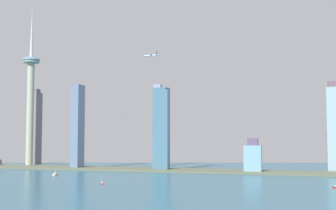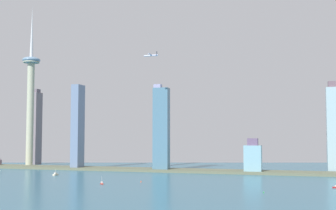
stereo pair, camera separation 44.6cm
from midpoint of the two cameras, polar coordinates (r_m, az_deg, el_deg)
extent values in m
cube|color=#61674F|center=(762.58, 1.41, -8.46)|extent=(909.80, 57.86, 3.89)
cylinder|color=#B1B498|center=(915.45, -17.44, -0.99)|extent=(13.80, 13.80, 212.41)
ellipsoid|color=#6B8BA8|center=(926.62, -17.30, 5.58)|extent=(35.04, 35.04, 12.93)
torus|color=#B1B498|center=(925.90, -17.31, 5.31)|extent=(32.37, 32.37, 2.59)
cone|color=silver|center=(937.71, -17.23, 9.07)|extent=(6.90, 6.90, 102.61)
cube|color=#9295C4|center=(875.62, -1.36, -2.64)|extent=(14.51, 12.15, 163.54)
cube|color=#7CAFC2|center=(734.61, 10.92, -6.93)|extent=(27.91, 21.94, 45.57)
cube|color=#604C6B|center=(733.62, 10.89, -4.71)|extent=(16.74, 13.16, 11.53)
cube|color=#97B7C3|center=(781.42, 20.55, -3.04)|extent=(19.90, 22.35, 141.74)
cube|color=#644E59|center=(785.93, 20.42, 2.51)|extent=(11.94, 13.41, 10.33)
cube|color=teal|center=(764.17, -0.89, -3.17)|extent=(26.97, 16.21, 144.46)
cube|color=slate|center=(986.79, -16.69, -2.91)|extent=(12.28, 24.55, 153.70)
cube|color=slate|center=(991.26, -16.60, 1.76)|extent=(7.37, 14.73, 7.66)
cube|color=#6883A0|center=(844.33, 20.79, -5.34)|extent=(20.19, 23.03, 75.22)
cube|color=#4C5C67|center=(844.11, 20.72, -2.59)|extent=(12.11, 13.82, 5.91)
cube|color=slate|center=(827.45, -11.64, -2.79)|extent=(15.03, 26.48, 154.95)
cube|color=#B42E21|center=(574.05, -8.59, -10.05)|extent=(6.51, 7.20, 1.23)
cube|color=silver|center=(573.87, -8.59, -9.89)|extent=(3.40, 3.59, 2.00)
cylinder|color=silver|center=(573.45, -8.58, -9.47)|extent=(0.24, 0.24, 6.37)
cube|color=beige|center=(711.44, -14.37, -8.73)|extent=(4.61, 10.76, 2.39)
cube|color=beige|center=(711.25, -14.37, -8.55)|extent=(3.00, 4.82, 2.08)
cylinder|color=silver|center=(710.94, -14.36, -8.24)|extent=(0.24, 0.24, 5.63)
cone|color=#E54C19|center=(594.13, -3.53, -9.82)|extent=(1.59, 1.59, 2.38)
cone|color=green|center=(495.01, 12.28, -10.96)|extent=(1.17, 1.17, 1.78)
cylinder|color=silver|center=(710.95, -2.21, 6.42)|extent=(22.71, 3.09, 2.49)
sphere|color=silver|center=(714.87, -3.07, 6.37)|extent=(2.49, 2.49, 2.49)
cube|color=silver|center=(711.15, -2.21, 6.51)|extent=(3.05, 23.86, 0.50)
cube|color=silver|center=(707.84, -1.48, 6.50)|extent=(1.91, 8.37, 0.40)
cube|color=#2D333D|center=(708.46, -1.48, 6.77)|extent=(1.70, 0.55, 5.00)
camera|label=1|loc=(0.22, -90.02, 0.00)|focal=47.08mm
camera|label=2|loc=(0.22, 89.98, 0.00)|focal=47.08mm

